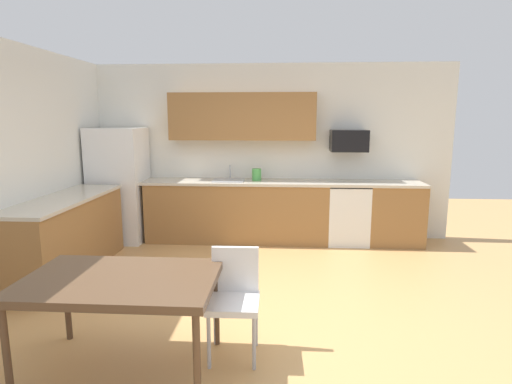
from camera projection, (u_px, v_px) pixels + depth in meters
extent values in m
plane|color=tan|center=(250.00, 307.00, 4.15)|extent=(12.00, 12.00, 0.00)
cube|color=silver|center=(263.00, 152.00, 6.52)|extent=(5.80, 0.10, 2.70)
cube|color=olive|center=(237.00, 212.00, 6.36)|extent=(2.75, 0.60, 0.90)
cube|color=olive|center=(394.00, 214.00, 6.20)|extent=(0.80, 0.60, 0.90)
cube|color=olive|center=(66.00, 237.00, 5.01)|extent=(0.60, 2.00, 0.90)
cube|color=beige|center=(262.00, 182.00, 6.25)|extent=(4.80, 0.64, 0.04)
cube|color=beige|center=(63.00, 199.00, 4.92)|extent=(0.64, 2.00, 0.04)
cube|color=olive|center=(242.00, 117.00, 6.22)|extent=(2.20, 0.34, 0.70)
cube|color=white|center=(119.00, 185.00, 6.32)|extent=(0.76, 0.70, 1.73)
cube|color=white|center=(347.00, 214.00, 6.25)|extent=(0.60, 0.60, 0.88)
cube|color=black|center=(348.00, 185.00, 6.17)|extent=(0.60, 0.60, 0.03)
cube|color=black|center=(349.00, 141.00, 6.15)|extent=(0.54, 0.36, 0.32)
cube|color=#A5A8AD|center=(229.00, 184.00, 6.29)|extent=(0.48, 0.40, 0.14)
cylinder|color=#B2B5BA|center=(230.00, 173.00, 6.44)|extent=(0.02, 0.02, 0.24)
cube|color=brown|center=(120.00, 281.00, 3.01)|extent=(1.40, 0.90, 0.06)
cylinder|color=brown|center=(6.00, 353.00, 2.73)|extent=(0.05, 0.05, 0.67)
cylinder|color=brown|center=(197.00, 360.00, 2.65)|extent=(0.05, 0.05, 0.67)
cylinder|color=brown|center=(67.00, 302.00, 3.50)|extent=(0.05, 0.05, 0.67)
cylinder|color=brown|center=(216.00, 306.00, 3.42)|extent=(0.05, 0.05, 0.67)
cube|color=white|center=(233.00, 303.00, 3.22)|extent=(0.41, 0.41, 0.05)
cube|color=white|center=(235.00, 270.00, 3.36)|extent=(0.38, 0.05, 0.40)
cylinder|color=#B2B2B7|center=(209.00, 342.00, 3.10)|extent=(0.03, 0.03, 0.42)
cylinder|color=#B2B2B7|center=(254.00, 343.00, 3.08)|extent=(0.03, 0.03, 0.42)
cylinder|color=#B2B2B7|center=(215.00, 320.00, 3.43)|extent=(0.03, 0.03, 0.42)
cylinder|color=#B2B2B7|center=(256.00, 321.00, 3.42)|extent=(0.03, 0.03, 0.42)
cylinder|color=#4CA54C|center=(257.00, 175.00, 6.29)|extent=(0.14, 0.14, 0.20)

